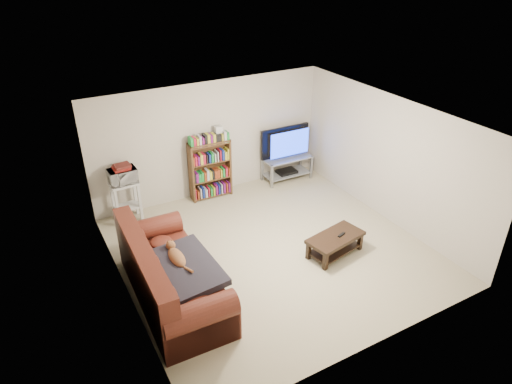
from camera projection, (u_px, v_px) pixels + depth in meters
floor at (272, 250)px, 8.00m from camera, size 5.00×5.00×0.00m
ceiling at (275, 120)px, 6.85m from camera, size 5.00×5.00×0.00m
wall_back at (210, 139)px, 9.34m from camera, size 5.00×0.00×5.00m
wall_front at (380, 276)px, 5.51m from camera, size 5.00×0.00×5.00m
wall_left at (120, 232)px, 6.36m from camera, size 0.00×5.00×5.00m
wall_right at (388, 159)px, 8.49m from camera, size 0.00×5.00×5.00m
sofa at (167, 280)px, 6.75m from camera, size 1.13×2.49×1.05m
blanket at (182, 269)px, 6.58m from camera, size 1.02×1.28×0.20m
cat at (177, 258)px, 6.72m from camera, size 0.29×0.68×0.20m
coffee_table at (335, 241)px, 7.79m from camera, size 1.08×0.68×0.37m
remote at (341, 235)px, 7.75m from camera, size 0.17×0.10×0.02m
tv_stand at (287, 164)px, 10.23m from camera, size 1.10×0.51×0.55m
television at (288, 143)px, 9.98m from camera, size 1.18×0.17×0.68m
dvd_player at (287, 171)px, 10.31m from camera, size 0.44×0.31×0.06m
bookshelf at (210, 169)px, 9.40m from camera, size 0.87×0.30×1.25m
shelf_clutter at (213, 135)px, 9.11m from camera, size 0.64×0.20×0.28m
microwave_stand at (126, 196)px, 8.62m from camera, size 0.52×0.39×0.82m
microwave at (123, 176)px, 8.41m from camera, size 0.51×0.36×0.28m
game_boxes at (121, 168)px, 8.34m from camera, size 0.30×0.27×0.05m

